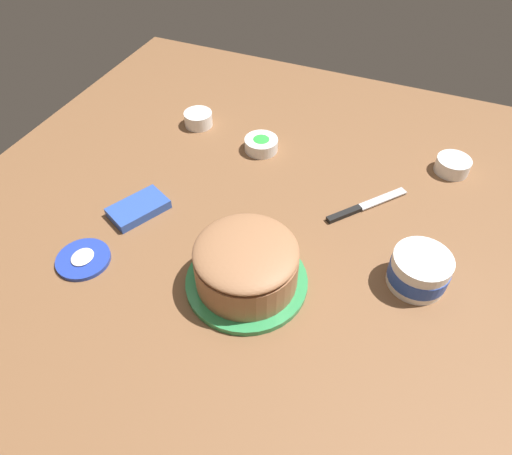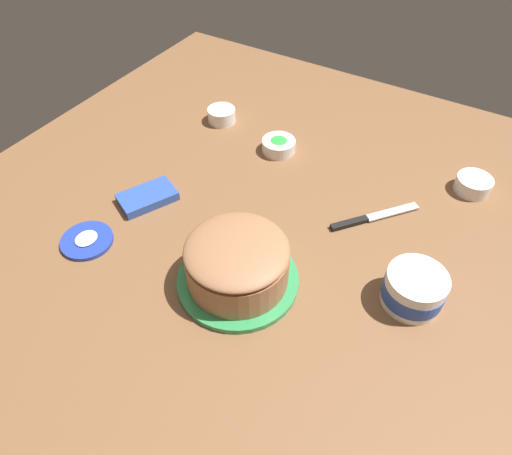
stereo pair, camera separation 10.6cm
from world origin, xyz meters
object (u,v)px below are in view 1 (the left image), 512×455
frosting_tub (419,270)px  frosting_tub_lid (83,259)px  frosted_cake (246,266)px  spreading_knife (360,208)px  sprinkle_bowl_green (261,144)px  candy_box_lower (138,208)px  sprinkle_bowl_pink (198,119)px  sprinkle_bowl_rainbow (453,165)px

frosting_tub → frosting_tub_lid: 0.73m
frosted_cake → frosting_tub_lid: frosted_cake is taller
frosted_cake → spreading_knife: bearing=152.2°
sprinkle_bowl_green → candy_box_lower: sprinkle_bowl_green is taller
frosted_cake → spreading_knife: (-0.32, 0.17, -0.05)m
frosting_tub → sprinkle_bowl_pink: size_ratio=1.49×
candy_box_lower → frosting_tub_lid: bearing=17.4°
frosted_cake → frosting_tub: 0.36m
frosting_tub_lid → sprinkle_bowl_green: (-0.53, 0.21, 0.01)m
frosting_tub_lid → sprinkle_bowl_green: size_ratio=1.27×
frosting_tub_lid → sprinkle_bowl_pink: 0.58m
sprinkle_bowl_pink → frosting_tub: bearing=63.6°
frosted_cake → frosting_tub_lid: size_ratio=2.17×
frosting_tub → sprinkle_bowl_rainbow: bearing=176.5°
sprinkle_bowl_pink → sprinkle_bowl_rainbow: bearing=95.3°
frosting_tub_lid → candy_box_lower: bearing=171.3°
frosted_cake → frosting_tub: (-0.14, 0.33, -0.02)m
sprinkle_bowl_rainbow → sprinkle_bowl_green: (0.11, -0.51, -0.00)m
sprinkle_bowl_rainbow → frosting_tub: bearing=-3.5°
frosting_tub → spreading_knife: size_ratio=0.64×
frosted_cake → sprinkle_bowl_green: frosted_cake is taller
frosting_tub_lid → sprinkle_bowl_rainbow: bearing=131.9°
sprinkle_bowl_rainbow → candy_box_lower: 0.83m
frosting_tub → sprinkle_bowl_pink: (-0.35, -0.71, -0.02)m
frosting_tub → sprinkle_bowl_rainbow: size_ratio=1.39×
spreading_knife → sprinkle_bowl_pink: (-0.17, -0.54, 0.02)m
frosted_cake → frosting_tub: size_ratio=2.08×
candy_box_lower → frosted_cake: bearing=99.6°
sprinkle_bowl_pink → candy_box_lower: size_ratio=0.60×
sprinkle_bowl_pink → frosted_cake: bearing=37.2°
spreading_knife → frosted_cake: bearing=-27.8°
sprinkle_bowl_rainbow → sprinkle_bowl_green: size_ratio=0.96×
frosted_cake → frosting_tub_lid: bearing=-76.9°
sprinkle_bowl_rainbow → sprinkle_bowl_green: bearing=-77.8°
sprinkle_bowl_pink → candy_box_lower: (0.39, 0.04, -0.01)m
frosting_tub → frosted_cake: bearing=-66.7°
frosting_tub_lid → sprinkle_bowl_rainbow: (-0.64, 0.72, 0.02)m
frosting_tub_lid → spreading_knife: 0.66m
sprinkle_bowl_pink → sprinkle_bowl_rainbow: 0.73m
sprinkle_bowl_green → frosted_cake: bearing=18.6°
frosting_tub_lid → sprinkle_bowl_pink: sprinkle_bowl_pink is taller
frosted_cake → sprinkle_bowl_pink: bearing=-142.8°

